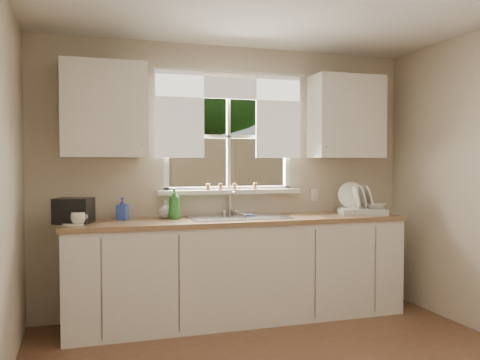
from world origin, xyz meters
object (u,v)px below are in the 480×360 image
object	(u,v)px
cup	(79,218)
dish_rack	(361,207)
soap_bottle_a	(174,203)
black_appliance	(74,211)

from	to	relation	value
cup	dish_rack	bearing A→B (deg)	-17.02
soap_bottle_a	black_appliance	distance (m)	0.84
dish_rack	cup	distance (m)	2.57
dish_rack	black_appliance	world-z (taller)	dish_rack
cup	black_appliance	distance (m)	0.13
dish_rack	cup	bearing A→B (deg)	-179.01
dish_rack	soap_bottle_a	xyz separation A→B (m)	(-1.78, 0.14, 0.07)
dish_rack	soap_bottle_a	distance (m)	1.78
soap_bottle_a	cup	world-z (taller)	soap_bottle_a
cup	black_appliance	xyz separation A→B (m)	(-0.04, 0.12, 0.05)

